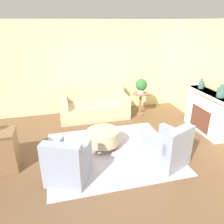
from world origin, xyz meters
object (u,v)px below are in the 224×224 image
Objects in this scene: ottoman_table at (103,137)px; couch at (94,107)px; armchair_right at (168,149)px; side_table at (140,100)px; potted_plant_on_side_table at (141,85)px; vase_mantel_near at (201,85)px; armchair_left at (67,164)px; vase_mantel_far at (221,92)px.

couch is at bearing 86.66° from ottoman_table.
armchair_right reaches higher than side_table.
side_table is at bearing -7.06° from couch.
armchair_right is 2.68m from potted_plant_on_side_table.
vase_mantel_near reaches higher than side_table.
armchair_left is 3.59m from potted_plant_on_side_table.
armchair_right is at bearing -99.02° from potted_plant_on_side_table.
vase_mantel_near is 1.70m from potted_plant_on_side_table.
armchair_right is at bearing -38.71° from ottoman_table.
side_table is at bearing 46.79° from ottoman_table.
ottoman_table is 1.07× the size of side_table.
vase_mantel_far is 2.27m from potted_plant_on_side_table.
side_table is (1.45, -0.18, 0.15)m from couch.
couch is 3.12m from vase_mantel_near.
vase_mantel_near is (2.79, 0.52, 0.90)m from ottoman_table.
ottoman_table is 2.83× the size of vase_mantel_near.
vase_mantel_near is at bearing 41.16° from armchair_right.
side_table is at bearing 46.77° from armchair_left.
vase_mantel_far is at bearing -56.88° from potted_plant_on_side_table.
vase_mantel_far is at bearing -37.65° from couch.
couch is 6.68× the size of vase_mantel_far.
ottoman_table is (-1.15, 0.92, -0.06)m from armchair_right.
armchair_left is 1.26m from ottoman_table.
vase_mantel_far is at bearing 10.64° from armchair_left.
vase_mantel_near is at bearing 21.44° from armchair_left.
couch is at bearing 153.79° from vase_mantel_near.
vase_mantel_far reaches higher than couch.
side_table is 1.83m from vase_mantel_near.
potted_plant_on_side_table is (-1.23, 1.89, -0.27)m from vase_mantel_far.
armchair_left is at bearing -133.27° from ottoman_table.
armchair_left is 3.54m from side_table.
couch is at bearing 172.94° from potted_plant_on_side_table.
vase_mantel_far is at bearing -90.00° from vase_mantel_near.
ottoman_table is 2.95m from vase_mantel_far.
couch is 4.55× the size of potted_plant_on_side_table.
vase_mantel_near is at bearing -26.21° from couch.
potted_plant_on_side_table is at bearing 0.00° from side_table.
vase_mantel_near is at bearing -42.78° from potted_plant_on_side_table.
side_table is at bearing 80.98° from armchair_right.
side_table is at bearing 0.00° from potted_plant_on_side_table.
vase_mantel_near is 0.58× the size of potted_plant_on_side_table.
vase_mantel_near is (1.23, -1.14, 0.73)m from side_table.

